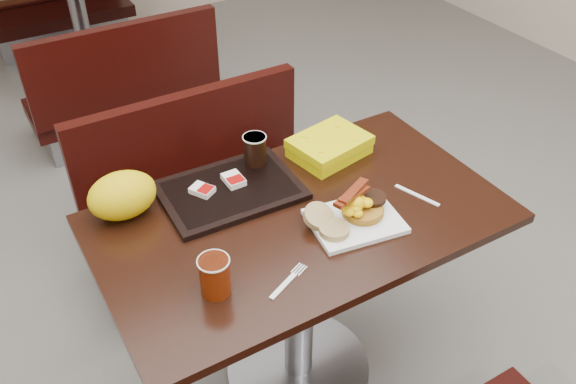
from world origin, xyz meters
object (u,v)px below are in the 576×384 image
table_near (299,301)px  tray (230,190)px  pancake_stack (363,209)px  hashbrown_sleeve_left (202,190)px  bench_far_s (118,76)px  coffee_cup_near (215,276)px  paper_bag (122,195)px  coffee_cup_far (255,150)px  clamshell (329,146)px  bench_near_n (211,193)px  knife (417,195)px  hashbrown_sleeve_right (234,180)px  table_far (82,29)px  platter (355,221)px  fork (283,286)px

table_near → tray: tray is taller
pancake_stack → hashbrown_sleeve_left: pancake_stack is taller
bench_far_s → coffee_cup_near: bearing=-99.5°
hashbrown_sleeve_left → paper_bag: size_ratio=0.34×
coffee_cup_far → clamshell: bearing=-13.5°
table_near → bench_near_n: (0.00, 0.70, -0.02)m
table_near → clamshell: (0.25, 0.22, 0.41)m
knife → coffee_cup_far: 0.53m
bench_far_s → knife: 2.07m
hashbrown_sleeve_right → hashbrown_sleeve_left: bearing=178.6°
coffee_cup_far → knife: bearing=-47.1°
coffee_cup_near → paper_bag: 0.43m
knife → paper_bag: 0.88m
bench_far_s → bench_near_n: bearing=-90.0°
bench_far_s → pancake_stack: size_ratio=8.10×
bench_far_s → clamshell: bearing=-81.6°
hashbrown_sleeve_left → hashbrown_sleeve_right: hashbrown_sleeve_right is taller
coffee_cup_far → clamshell: 0.26m
table_near → pancake_stack: size_ratio=9.72×
table_far → tray: tray is taller
hashbrown_sleeve_right → bench_far_s: bearing=85.9°
hashbrown_sleeve_right → clamshell: size_ratio=0.31×
table_near → table_far: bearing=90.0°
coffee_cup_near → platter: bearing=4.7°
fork → coffee_cup_far: (0.19, 0.50, 0.07)m
clamshell → paper_bag: bearing=165.7°
coffee_cup_far → paper_bag: (-0.44, -0.01, 0.00)m
bench_near_n → bench_far_s: 1.20m
bench_far_s → table_near: bearing=-90.0°
fork → coffee_cup_far: 0.54m
platter → knife: platter is taller
coffee_cup_far → clamshell: size_ratio=0.41×
tray → table_far: bearing=88.9°
pancake_stack → knife: pancake_stack is taller
platter → hashbrown_sleeve_right: hashbrown_sleeve_right is taller
tray → hashbrown_sleeve_left: bearing=166.8°
pancake_stack → hashbrown_sleeve_left: 0.49m
bench_far_s → hashbrown_sleeve_left: size_ratio=14.61×
table_near → tray: (-0.13, 0.20, 0.38)m
platter → hashbrown_sleeve_right: (-0.23, 0.33, 0.02)m
bench_far_s → platter: bearing=-86.7°
platter → hashbrown_sleeve_right: 0.40m
bench_far_s → platter: platter is taller
tray → clamshell: 0.38m
bench_near_n → platter: 0.91m
bench_near_n → platter: size_ratio=3.89×
table_near → platter: 0.41m
platter → clamshell: 0.36m
hashbrown_sleeve_left → coffee_cup_far: size_ratio=0.69×
bench_far_s → knife: (0.36, -2.00, 0.39)m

